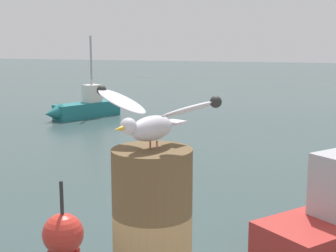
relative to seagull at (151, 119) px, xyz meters
name	(u,v)px	position (x,y,z in m)	size (l,w,h in m)	color
seagull	(151,119)	(0.00, 0.00, 0.00)	(0.61, 0.39, 0.24)	#C66F60
boat_teal	(82,108)	(-7.76, 16.02, -2.50)	(2.27, 3.24, 3.23)	#1E7075
channel_buoy	(63,242)	(-2.44, 3.87, -2.42)	(0.56, 0.56, 1.33)	red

